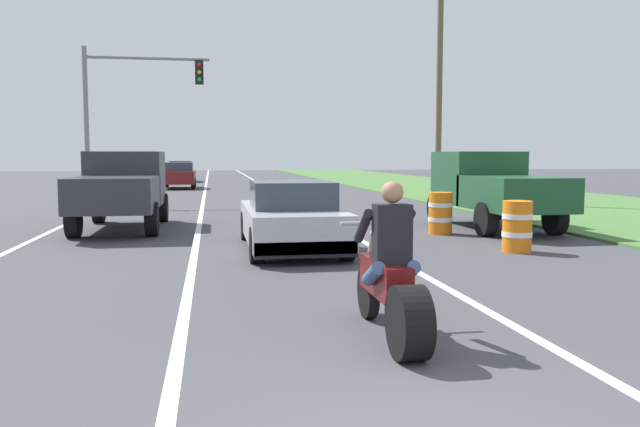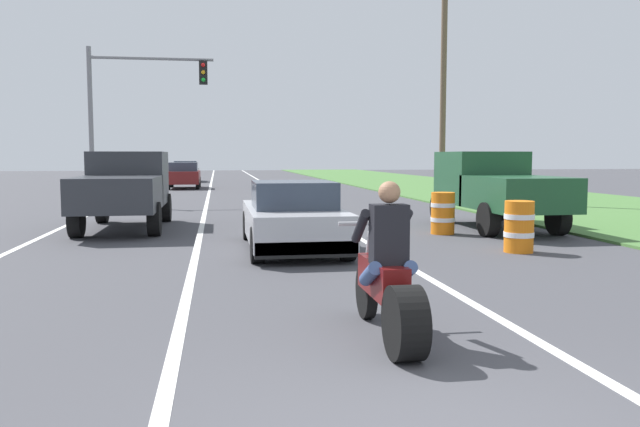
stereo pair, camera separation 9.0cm
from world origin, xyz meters
name	(u,v)px [view 2 (the right image)]	position (x,y,z in m)	size (l,w,h in m)	color
lane_stripe_left_solid	(104,208)	(-5.40, 20.00, 0.00)	(0.14, 120.00, 0.01)	white
lane_stripe_right_solid	(303,206)	(1.80, 20.00, 0.00)	(0.14, 120.00, 0.01)	white
lane_stripe_centre_dashed	(206,207)	(-1.80, 20.00, 0.00)	(0.14, 120.00, 0.01)	white
grass_verge_right	(554,202)	(11.92, 20.00, 0.03)	(10.00, 120.00, 0.06)	#477538
motorcycle_with_rider	(388,284)	(0.31, 2.45, 0.59)	(0.70, 2.21, 1.62)	black
sports_car_silver	(293,218)	(0.10, 8.95, 0.63)	(1.84, 4.30, 1.37)	#B7B7BC
pickup_truck_left_lane_dark_grey	(125,186)	(-3.71, 13.20, 1.11)	(2.02, 4.80, 1.98)	#2D3035
pickup_truck_right_shoulder_dark_green	(495,186)	(5.69, 11.87, 1.11)	(2.02, 4.80, 1.98)	#1E4C2D
traffic_light_mast_near	(130,100)	(-4.65, 22.03, 4.01)	(4.75, 0.34, 6.00)	gray
utility_pole_roadside	(443,96)	(7.56, 20.99, 4.23)	(0.24, 0.24, 8.47)	brown
construction_barrel_nearest	(519,226)	(4.40, 7.88, 0.50)	(0.58, 0.58, 1.00)	orange
construction_barrel_mid	(443,213)	(3.95, 10.91, 0.50)	(0.58, 0.58, 1.00)	orange
distant_car_far_ahead	(184,175)	(-3.26, 33.90, 0.77)	(1.80, 4.00, 1.50)	maroon
distant_car_further_ahead	(186,171)	(-3.61, 43.66, 0.77)	(1.80, 4.00, 1.50)	#99999E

